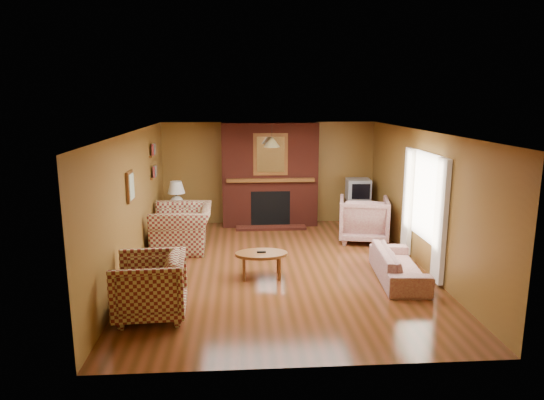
{
  "coord_description": "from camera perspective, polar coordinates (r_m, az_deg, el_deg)",
  "views": [
    {
      "loc": [
        -0.7,
        -8.12,
        2.96
      ],
      "look_at": [
        -0.11,
        0.6,
        1.1
      ],
      "focal_mm": 32.0,
      "sensor_mm": 36.0,
      "label": 1
    }
  ],
  "objects": [
    {
      "name": "window_right",
      "position": [
        8.72,
        17.43,
        -0.7
      ],
      "size": [
        0.1,
        1.85,
        2.0
      ],
      "color": "beige",
      "rests_on": "wall_right"
    },
    {
      "name": "pendant_light",
      "position": [
        10.49,
        -0.02,
        6.73
      ],
      "size": [
        0.36,
        0.36,
        0.48
      ],
      "color": "black",
      "rests_on": "ceiling"
    },
    {
      "name": "floral_sofa",
      "position": [
        8.33,
        14.68,
        -7.39
      ],
      "size": [
        0.82,
        1.77,
        0.5
      ],
      "primitive_type": "imported",
      "rotation": [
        0.0,
        0.0,
        1.48
      ],
      "color": "#BCAC92",
      "rests_on": "floor"
    },
    {
      "name": "wall_front",
      "position": [
        5.23,
        4.13,
        -7.7
      ],
      "size": [
        6.5,
        0.0,
        6.5
      ],
      "primitive_type": "plane",
      "rotation": [
        -1.57,
        0.0,
        0.0
      ],
      "color": "olive",
      "rests_on": "floor"
    },
    {
      "name": "wall_left",
      "position": [
        8.5,
        -15.99,
        -0.43
      ],
      "size": [
        0.0,
        6.5,
        6.5
      ],
      "primitive_type": "plane",
      "rotation": [
        1.57,
        0.0,
        1.57
      ],
      "color": "olive",
      "rests_on": "floor"
    },
    {
      "name": "floor",
      "position": [
        8.67,
        1.02,
        -7.97
      ],
      "size": [
        6.5,
        6.5,
        0.0
      ],
      "primitive_type": "plane",
      "color": "#4F2B11",
      "rests_on": "ground"
    },
    {
      "name": "ceiling",
      "position": [
        8.17,
        1.08,
        8.06
      ],
      "size": [
        6.5,
        6.5,
        0.0
      ],
      "primitive_type": "plane",
      "rotation": [
        3.14,
        0.0,
        0.0
      ],
      "color": "silver",
      "rests_on": "wall_back"
    },
    {
      "name": "plaid_loveseat",
      "position": [
        9.77,
        -10.5,
        -3.24
      ],
      "size": [
        1.2,
        1.36,
        0.86
      ],
      "primitive_type": "imported",
      "rotation": [
        0.0,
        0.0,
        -1.54
      ],
      "color": "maroon",
      "rests_on": "floor"
    },
    {
      "name": "bookshelf",
      "position": [
        10.25,
        -13.65,
        4.4
      ],
      "size": [
        0.09,
        0.55,
        0.71
      ],
      "color": "brown",
      "rests_on": "wall_left"
    },
    {
      "name": "table_lamp",
      "position": [
        10.87,
        -11.19,
        0.73
      ],
      "size": [
        0.38,
        0.38,
        0.62
      ],
      "color": "white",
      "rests_on": "side_table"
    },
    {
      "name": "plaid_armchair",
      "position": [
        6.91,
        -14.2,
        -9.82
      ],
      "size": [
        1.02,
        0.99,
        0.87
      ],
      "primitive_type": "imported",
      "rotation": [
        0.0,
        0.0,
        -1.51
      ],
      "color": "maroon",
      "rests_on": "floor"
    },
    {
      "name": "side_table",
      "position": [
        11.0,
        -11.06,
        -2.41
      ],
      "size": [
        0.43,
        0.43,
        0.53
      ],
      "primitive_type": "cube",
      "rotation": [
        0.0,
        0.0,
        0.07
      ],
      "color": "brown",
      "rests_on": "floor"
    },
    {
      "name": "wall_back",
      "position": [
        11.53,
        -0.34,
        3.2
      ],
      "size": [
        6.5,
        0.0,
        6.5
      ],
      "primitive_type": "plane",
      "rotation": [
        1.57,
        0.0,
        0.0
      ],
      "color": "olive",
      "rests_on": "floor"
    },
    {
      "name": "wall_right",
      "position": [
        8.91,
        17.29,
        0.04
      ],
      "size": [
        0.0,
        6.5,
        6.5
      ],
      "primitive_type": "plane",
      "rotation": [
        1.57,
        0.0,
        -1.57
      ],
      "color": "olive",
      "rests_on": "floor"
    },
    {
      "name": "floral_armchair",
      "position": [
        10.32,
        10.72,
        -2.22
      ],
      "size": [
        1.19,
        1.21,
        0.93
      ],
      "primitive_type": "imported",
      "rotation": [
        0.0,
        0.0,
        2.93
      ],
      "color": "#BCAC92",
      "rests_on": "floor"
    },
    {
      "name": "tv_stand",
      "position": [
        11.57,
        10.0,
        -1.45
      ],
      "size": [
        0.61,
        0.57,
        0.61
      ],
      "primitive_type": "cube",
      "rotation": [
        0.0,
        0.0,
        -0.1
      ],
      "color": "black",
      "rests_on": "floor"
    },
    {
      "name": "botanical_print",
      "position": [
        8.14,
        -16.33,
        1.53
      ],
      "size": [
        0.05,
        0.4,
        0.5
      ],
      "color": "brown",
      "rests_on": "wall_left"
    },
    {
      "name": "crt_tv",
      "position": [
        11.45,
        10.1,
        1.23
      ],
      "size": [
        0.57,
        0.56,
        0.49
      ],
      "color": "#9A9CA1",
      "rests_on": "tv_stand"
    },
    {
      "name": "coffee_table",
      "position": [
        8.12,
        -1.26,
        -6.57
      ],
      "size": [
        0.87,
        0.54,
        0.45
      ],
      "color": "brown",
      "rests_on": "floor"
    },
    {
      "name": "fireplace",
      "position": [
        11.27,
        -0.25,
        2.9
      ],
      "size": [
        2.2,
        0.82,
        2.4
      ],
      "color": "#571D13",
      "rests_on": "floor"
    }
  ]
}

